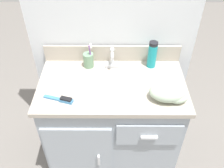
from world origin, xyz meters
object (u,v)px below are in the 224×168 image
object	(u,v)px
toothbrush_cup	(89,60)
shaving_cream_can	(152,55)
hand_towel	(170,93)
hairbrush	(62,99)

from	to	relation	value
toothbrush_cup	shaving_cream_can	size ratio (longest dim) A/B	0.97
toothbrush_cup	hand_towel	xyz separation A→B (m)	(0.48, -0.30, -0.01)
hairbrush	hand_towel	xyz separation A→B (m)	(0.61, 0.02, 0.03)
toothbrush_cup	hand_towel	bearing A→B (deg)	-32.21
shaving_cream_can	hairbrush	xyz separation A→B (m)	(-0.54, -0.33, -0.08)
hairbrush	hand_towel	world-z (taller)	hand_towel
hairbrush	hand_towel	size ratio (longest dim) A/B	0.82
toothbrush_cup	hand_towel	distance (m)	0.57
toothbrush_cup	shaving_cream_can	world-z (taller)	shaving_cream_can
toothbrush_cup	hairbrush	world-z (taller)	toothbrush_cup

